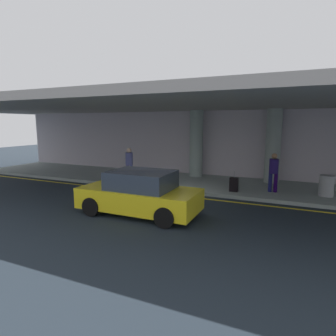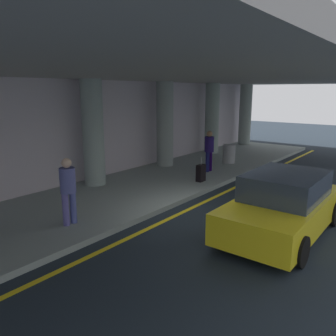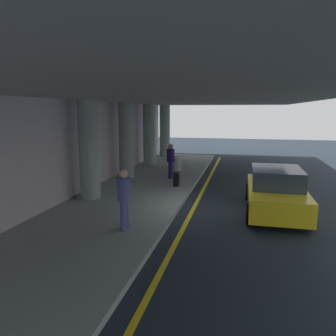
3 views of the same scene
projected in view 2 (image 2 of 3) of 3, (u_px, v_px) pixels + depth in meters
ground_plane at (202, 215)px, 9.50m from camera, size 60.00×60.00×0.00m
sidewalk at (123, 193)px, 11.34m from camera, size 26.00×4.20×0.15m
lane_stripe_yellow at (185, 211)px, 9.83m from camera, size 26.00×0.14×0.01m
support_column_far_left at (93, 133)px, 11.74m from camera, size 0.74×0.74×3.65m
support_column_left_mid at (165, 124)px, 14.82m from camera, size 0.74×0.74×3.65m
support_column_center at (212, 119)px, 17.90m from camera, size 0.74×0.74×3.65m
support_column_right_mid at (245, 115)px, 20.98m from camera, size 0.74×0.74×3.65m
ceiling_overhang at (131, 72)px, 10.18m from camera, size 28.00×13.20×0.30m
terminal_back_wall at (77, 133)px, 12.28m from camera, size 26.00×0.30×3.80m
car_yellow_taxi at (283, 205)px, 8.17m from camera, size 4.10×1.92×1.50m
traveler_with_luggage at (68, 187)px, 8.29m from camera, size 0.38×0.38×1.68m
person_waiting_for_ride at (209, 148)px, 13.87m from camera, size 0.38×0.38×1.68m
suitcase_upright_primary at (201, 173)px, 12.45m from camera, size 0.36×0.22×0.90m
trash_bin_steel at (229, 154)px, 15.65m from camera, size 0.56×0.56×0.85m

